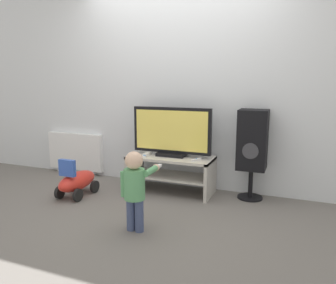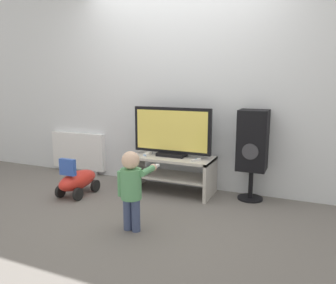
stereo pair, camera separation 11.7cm
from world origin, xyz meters
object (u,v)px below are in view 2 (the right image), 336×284
object	(u,v)px
remote_primary	(196,160)
radiator	(78,151)
child	(132,184)
speaker_tower	(253,142)
ride_on_toy	(77,180)
television	(172,132)
game_console	(148,154)

from	to	relation	value
remote_primary	radiator	xyz separation A→B (m)	(-1.91, 0.34, -0.13)
remote_primary	child	size ratio (longest dim) A/B	0.18
child	speaker_tower	size ratio (longest dim) A/B	0.71
speaker_tower	ride_on_toy	world-z (taller)	speaker_tower
child	television	bearing A→B (deg)	94.56
remote_primary	ride_on_toy	size ratio (longest dim) A/B	0.22
ride_on_toy	radiator	xyz separation A→B (m)	(-0.60, 0.78, 0.15)
television	remote_primary	distance (m)	0.46
speaker_tower	remote_primary	bearing A→B (deg)	-159.43
game_console	speaker_tower	xyz separation A→B (m)	(1.20, 0.18, 0.20)
remote_primary	television	bearing A→B (deg)	160.94
radiator	television	bearing A→B (deg)	-8.05
game_console	speaker_tower	world-z (taller)	speaker_tower
remote_primary	radiator	bearing A→B (deg)	169.89
remote_primary	ride_on_toy	xyz separation A→B (m)	(-1.31, -0.44, -0.27)
game_console	child	bearing A→B (deg)	-70.37
speaker_tower	radiator	bearing A→B (deg)	177.17
ride_on_toy	radiator	world-z (taller)	radiator
ride_on_toy	television	bearing A→B (deg)	30.14
game_console	radiator	xyz separation A→B (m)	(-1.29, 0.30, -0.14)
game_console	radiator	size ratio (longest dim) A/B	0.19
game_console	ride_on_toy	size ratio (longest dim) A/B	0.28
television	child	bearing A→B (deg)	-85.44
child	ride_on_toy	distance (m)	1.22
child	radiator	world-z (taller)	child
radiator	child	bearing A→B (deg)	-38.92
television	radiator	size ratio (longest dim) A/B	1.09
child	speaker_tower	xyz separation A→B (m)	(0.84, 1.21, 0.23)
game_console	remote_primary	distance (m)	0.63
television	remote_primary	world-z (taller)	television
game_console	child	size ratio (longest dim) A/B	0.23
television	ride_on_toy	distance (m)	1.24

